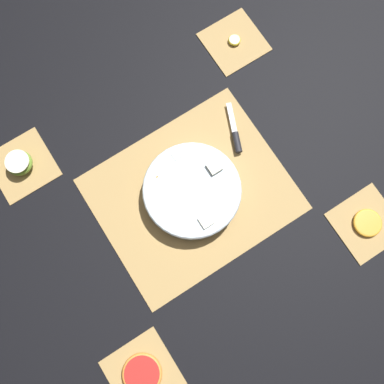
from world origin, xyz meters
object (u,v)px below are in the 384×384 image
fruit_salad_bowl (192,191)px  orange_slice_whole (368,223)px  banana_coin_single (234,40)px  paring_knife (236,140)px  grapefruit_slice (142,374)px  apple_half (19,163)px

fruit_salad_bowl → orange_slice_whole: 0.45m
orange_slice_whole → banana_coin_single: orange_slice_whole is taller
paring_knife → orange_slice_whole: bearing=-66.4°
grapefruit_slice → apple_half: bearing=90.0°
banana_coin_single → apple_half: bearing=180.0°
fruit_salad_bowl → paring_knife: fruit_salad_bowl is taller
fruit_salad_bowl → apple_half: (-0.33, 0.30, -0.01)m
fruit_salad_bowl → apple_half: 0.45m
banana_coin_single → fruit_salad_bowl: bearing=-137.6°
fruit_salad_bowl → paring_knife: 0.19m
grapefruit_slice → orange_slice_whole: bearing=0.0°
banana_coin_single → grapefruit_slice: bearing=-137.7°
apple_half → orange_slice_whole: bearing=-42.3°
fruit_salad_bowl → orange_slice_whole: fruit_salad_bowl is taller
apple_half → banana_coin_single: size_ratio=1.96×
grapefruit_slice → banana_coin_single: bearing=42.3°
grapefruit_slice → fruit_salad_bowl: bearing=42.3°
apple_half → grapefruit_slice: apple_half is taller
fruit_salad_bowl → orange_slice_whole: bearing=-42.3°
fruit_salad_bowl → grapefruit_slice: 0.45m
paring_knife → grapefruit_slice: 0.62m
paring_knife → grapefruit_slice: size_ratio=1.42×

